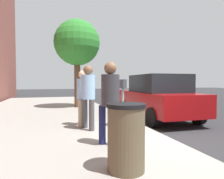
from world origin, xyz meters
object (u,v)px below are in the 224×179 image
(parking_meter, at_px, (123,93))
(street_tree, at_px, (77,43))
(trash_bin, at_px, (126,137))
(pedestrian_bystander, at_px, (110,96))
(parking_officer, at_px, (83,94))
(parked_sedan_near, at_px, (157,97))
(pedestrian_at_meter, at_px, (88,92))

(parking_meter, distance_m, street_tree, 5.64)
(trash_bin, bearing_deg, street_tree, -1.76)
(pedestrian_bystander, height_order, trash_bin, pedestrian_bystander)
(parking_officer, relative_size, parked_sedan_near, 0.38)
(pedestrian_bystander, bearing_deg, parked_sedan_near, -2.24)
(street_tree, bearing_deg, pedestrian_at_meter, 176.32)
(parked_sedan_near, relative_size, street_tree, 0.96)
(pedestrian_at_meter, xyz_separation_m, parked_sedan_near, (1.58, -3.07, -0.32))
(parked_sedan_near, bearing_deg, pedestrian_at_meter, 117.21)
(pedestrian_at_meter, distance_m, street_tree, 5.62)
(parked_sedan_near, relative_size, trash_bin, 4.41)
(pedestrian_at_meter, height_order, parking_officer, pedestrian_at_meter)
(parking_meter, xyz_separation_m, street_tree, (5.06, 0.73, 2.36))
(street_tree, bearing_deg, pedestrian_bystander, 178.89)
(pedestrian_at_meter, distance_m, trash_bin, 2.79)
(parking_meter, bearing_deg, trash_bin, 160.79)
(parking_meter, xyz_separation_m, trash_bin, (-2.77, 0.97, -0.51))
(parked_sedan_near, distance_m, street_tree, 5.19)
(trash_bin, bearing_deg, pedestrian_at_meter, 1.85)
(parking_meter, height_order, parking_officer, parking_officer)
(street_tree, bearing_deg, parking_meter, -171.85)
(parked_sedan_near, bearing_deg, trash_bin, 145.30)
(pedestrian_at_meter, height_order, parked_sedan_near, pedestrian_at_meter)
(parking_officer, height_order, trash_bin, parking_officer)
(parking_officer, xyz_separation_m, trash_bin, (-3.24, -0.16, -0.47))
(pedestrian_bystander, relative_size, parking_officer, 1.04)
(pedestrian_at_meter, bearing_deg, trash_bin, -106.35)
(parked_sedan_near, height_order, street_tree, street_tree)
(trash_bin, bearing_deg, pedestrian_bystander, -5.30)
(parking_meter, xyz_separation_m, pedestrian_at_meter, (-0.04, 1.05, 0.05))
(pedestrian_bystander, relative_size, trash_bin, 1.73)
(parking_officer, bearing_deg, parking_meter, 5.62)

